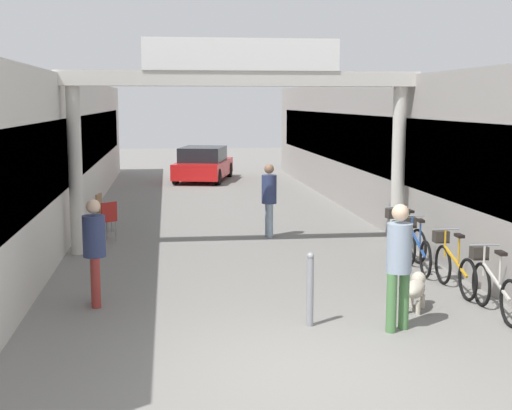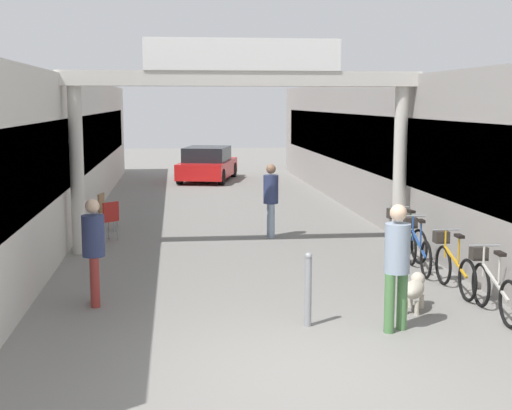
% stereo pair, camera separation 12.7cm
% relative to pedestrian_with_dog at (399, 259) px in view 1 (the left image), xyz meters
% --- Properties ---
extents(ground_plane, '(80.00, 80.00, 0.00)m').
position_rel_pedestrian_with_dog_xyz_m(ground_plane, '(-1.54, -1.30, -0.99)').
color(ground_plane, gray).
extents(storefront_left, '(3.00, 26.00, 3.64)m').
position_rel_pedestrian_with_dog_xyz_m(storefront_left, '(-6.63, 9.70, 0.83)').
color(storefront_left, beige).
rests_on(storefront_left, ground_plane).
extents(storefront_right, '(3.00, 26.00, 3.64)m').
position_rel_pedestrian_with_dog_xyz_m(storefront_right, '(3.55, 9.70, 0.83)').
color(storefront_right, '#9E9993').
rests_on(storefront_right, ground_plane).
extents(arcade_sign_gateway, '(7.40, 0.47, 4.33)m').
position_rel_pedestrian_with_dog_xyz_m(arcade_sign_gateway, '(-1.54, 5.54, 2.06)').
color(arcade_sign_gateway, beige).
rests_on(arcade_sign_gateway, ground_plane).
extents(pedestrian_with_dog, '(0.46, 0.46, 1.73)m').
position_rel_pedestrian_with_dog_xyz_m(pedestrian_with_dog, '(0.00, 0.00, 0.00)').
color(pedestrian_with_dog, '#4C7F47').
rests_on(pedestrian_with_dog, ground_plane).
extents(pedestrian_companion, '(0.38, 0.40, 1.63)m').
position_rel_pedestrian_with_dog_xyz_m(pedestrian_companion, '(-4.17, 1.72, -0.06)').
color(pedestrian_companion, '#99332D').
rests_on(pedestrian_companion, ground_plane).
extents(pedestrian_carrying_crate, '(0.36, 0.39, 1.68)m').
position_rel_pedestrian_with_dog_xyz_m(pedestrian_carrying_crate, '(-0.78, 6.86, -0.03)').
color(pedestrian_carrying_crate, '#8C9EB2').
rests_on(pedestrian_carrying_crate, ground_plane).
extents(dog_on_leash, '(0.57, 0.74, 0.53)m').
position_rel_pedestrian_with_dog_xyz_m(dog_on_leash, '(0.58, 0.91, -0.66)').
color(dog_on_leash, beige).
rests_on(dog_on_leash, ground_plane).
extents(bicycle_silver_nearest, '(0.46, 1.69, 0.98)m').
position_rel_pedestrian_with_dog_xyz_m(bicycle_silver_nearest, '(1.62, 0.58, -0.56)').
color(bicycle_silver_nearest, black).
rests_on(bicycle_silver_nearest, ground_plane).
extents(bicycle_orange_second, '(0.46, 1.69, 0.98)m').
position_rel_pedestrian_with_dog_xyz_m(bicycle_orange_second, '(1.56, 1.91, -0.56)').
color(bicycle_orange_second, black).
rests_on(bicycle_orange_second, ground_plane).
extents(bicycle_blue_third, '(0.46, 1.69, 0.98)m').
position_rel_pedestrian_with_dog_xyz_m(bicycle_blue_third, '(1.47, 3.38, -0.56)').
color(bicycle_blue_third, black).
rests_on(bicycle_blue_third, ground_plane).
extents(bicycle_green_farthest, '(0.46, 1.68, 0.98)m').
position_rel_pedestrian_with_dog_xyz_m(bicycle_green_farthest, '(1.60, 4.49, -0.56)').
color(bicycle_green_farthest, black).
rests_on(bicycle_green_farthest, ground_plane).
extents(bollard_post_metal, '(0.10, 0.10, 1.04)m').
position_rel_pedestrian_with_dog_xyz_m(bollard_post_metal, '(-1.14, 0.35, -0.47)').
color(bollard_post_metal, gray).
rests_on(bollard_post_metal, ground_plane).
extents(cafe_chair_red_nearer, '(0.56, 0.56, 0.89)m').
position_rel_pedestrian_with_dog_xyz_m(cafe_chair_red_nearer, '(-4.41, 6.79, -0.45)').
color(cafe_chair_red_nearer, gray).
rests_on(cafe_chair_red_nearer, ground_plane).
extents(cafe_chair_wood_farther, '(0.48, 0.48, 0.89)m').
position_rel_pedestrian_with_dog_xyz_m(cafe_chair_wood_farther, '(-4.61, 8.20, -0.45)').
color(cafe_chair_wood_farther, gray).
rests_on(cafe_chair_wood_farther, ground_plane).
extents(parked_car_red, '(2.63, 4.30, 1.33)m').
position_rel_pedestrian_with_dog_xyz_m(parked_car_red, '(-1.66, 18.85, -0.35)').
color(parked_car_red, red).
rests_on(parked_car_red, ground_plane).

